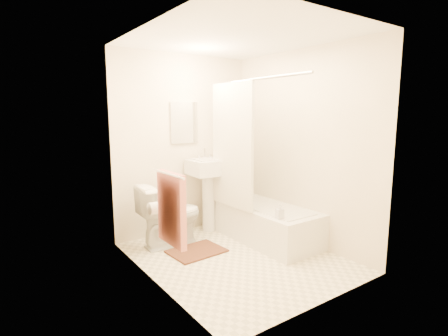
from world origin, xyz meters
TOP-DOWN VIEW (x-y plane):
  - floor at (0.00, 0.00)m, footprint 2.40×2.40m
  - ceiling at (0.00, 0.00)m, footprint 2.40×2.40m
  - wall_back at (0.00, 1.20)m, footprint 2.00×0.02m
  - wall_left at (-1.00, 0.00)m, footprint 0.02×2.40m
  - wall_right at (1.00, 0.00)m, footprint 0.02×2.40m
  - mirror at (0.00, 1.18)m, footprint 0.40×0.03m
  - curtain_rod at (0.30, 0.10)m, footprint 0.03×1.70m
  - shower_curtain at (0.30, 0.50)m, footprint 0.04×0.80m
  - towel_bar at (-0.96, -0.25)m, footprint 0.02×0.60m
  - towel at (-0.93, -0.25)m, footprint 0.06×0.45m
  - toilet_paper at (-0.93, 0.12)m, footprint 0.11×0.12m
  - toilet at (-0.43, 0.79)m, footprint 0.79×0.47m
  - sink at (0.25, 0.95)m, footprint 0.58×0.47m
  - bathtub at (0.66, 0.30)m, footprint 0.69×1.57m
  - bath_mat at (-0.29, 0.40)m, footprint 0.65×0.50m
  - soap_bottle at (0.42, -0.24)m, footprint 0.09×0.09m
  - scrub_brush at (0.76, 0.76)m, footprint 0.09×0.22m

SIDE VIEW (x-z plane):
  - floor at x=0.00m, z-range 0.00..0.00m
  - bath_mat at x=-0.29m, z-range 0.00..0.02m
  - bathtub at x=0.66m, z-range 0.00..0.44m
  - toilet at x=-0.43m, z-range 0.00..0.76m
  - scrub_brush at x=0.76m, z-range 0.44..0.48m
  - soap_bottle at x=0.42m, z-range 0.44..0.61m
  - sink at x=0.25m, z-range 0.00..1.10m
  - toilet_paper at x=-0.93m, z-range 0.64..0.76m
  - towel at x=-0.93m, z-range 0.45..1.11m
  - towel_bar at x=-0.96m, z-range 1.09..1.11m
  - wall_back at x=0.00m, z-range 0.00..2.40m
  - wall_left at x=-1.00m, z-range 0.00..2.40m
  - wall_right at x=1.00m, z-range 0.00..2.40m
  - shower_curtain at x=0.30m, z-range 0.44..2.00m
  - mirror at x=0.00m, z-range 1.23..1.77m
  - curtain_rod at x=0.30m, z-range 1.98..2.02m
  - ceiling at x=0.00m, z-range 2.40..2.40m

